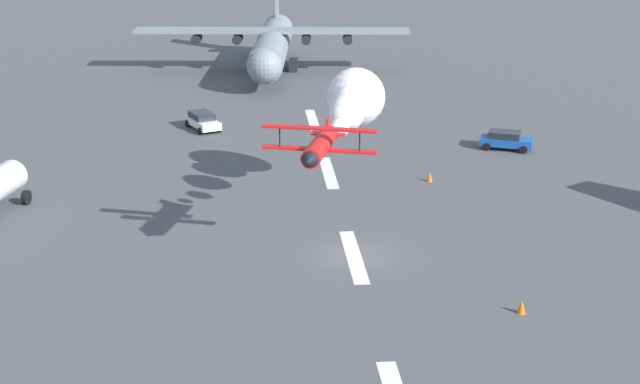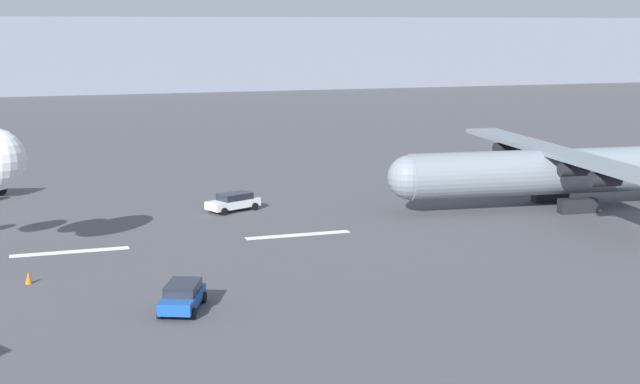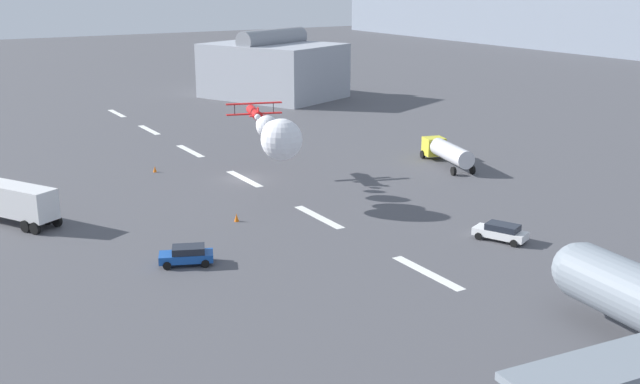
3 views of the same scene
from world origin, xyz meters
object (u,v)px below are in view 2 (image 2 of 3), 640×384
Objects in this scene: cargo_transport_plane at (543,170)px; traffic_cone_far at (29,278)px; airport_staff_sedan at (234,202)px; followme_car_yellow at (182,296)px.

cargo_transport_plane is 43.19m from traffic_cone_far.
followme_car_yellow is at bearing -108.72° from airport_staff_sedan.
airport_staff_sedan is 24.05m from traffic_cone_far.
cargo_transport_plane is 38.57m from followme_car_yellow.
cargo_transport_plane is 7.02× the size of followme_car_yellow.
traffic_cone_far is (-41.83, -10.36, -2.93)m from cargo_transport_plane.
followme_car_yellow and airport_staff_sedan have the same top height.
cargo_transport_plane is 6.60× the size of airport_staff_sedan.
followme_car_yellow reaches higher than traffic_cone_far.
followme_car_yellow is 0.94× the size of airport_staff_sedan.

